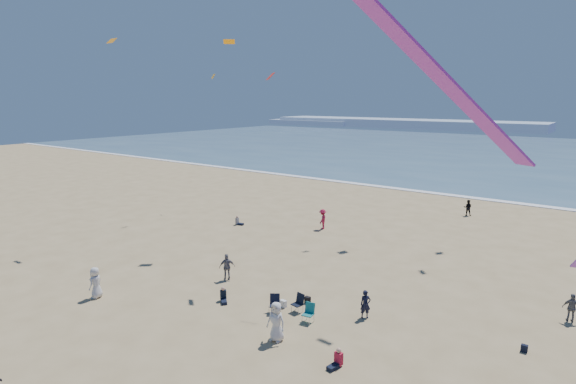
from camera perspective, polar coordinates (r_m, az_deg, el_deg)
The scene contains 10 objects.
ocean at distance 104.91m, azimuth 28.57°, elevation 4.15°, with size 220.00×100.00×0.06m, color #476B84.
surf_line at distance 56.30m, azimuth 21.20°, elevation -0.54°, with size 220.00×1.20×0.08m, color white.
headland_far at distance 193.37m, azimuth 14.01°, elevation 8.48°, with size 110.00×20.00×3.20m, color #7A8EA8.
headland_near at distance 207.78m, azimuth 3.11°, elevation 8.84°, with size 40.00×14.00×2.00m, color #7A8EA8.
standing_flyers at distance 26.34m, azimuth 12.47°, elevation -11.69°, with size 28.64×40.52×1.92m.
seated_group at distance 23.47m, azimuth -9.54°, elevation -15.76°, with size 19.42×27.54×0.84m.
chair_cluster at distance 24.29m, azimuth 0.65°, elevation -14.39°, with size 2.76×1.56×1.00m.
white_tote at distance 25.33m, azimuth -0.60°, elevation -14.00°, with size 0.35×0.20×0.40m, color white.
black_backpack at distance 25.80m, azimuth 2.51°, elevation -13.54°, with size 0.30×0.22×0.38m, color black.
navy_bag at distance 23.93m, azimuth 27.81°, elevation -17.15°, with size 0.28×0.18×0.34m, color black.
Camera 1 is at (14.07, -8.36, 11.17)m, focal length 28.00 mm.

